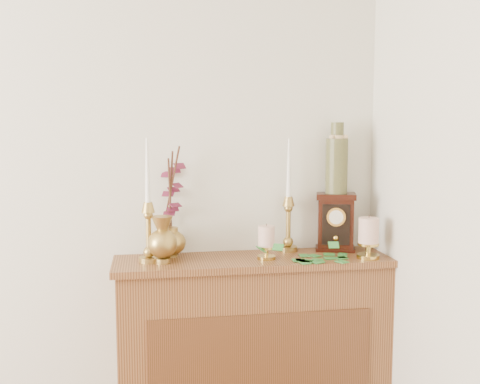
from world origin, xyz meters
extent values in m
cube|color=brown|center=(1.40, 2.10, 0.45)|extent=(1.20, 0.30, 0.90)
cube|color=brown|center=(1.40, 2.10, 0.92)|extent=(1.24, 0.34, 0.03)
cylinder|color=#A78943|center=(0.94, 2.09, 0.94)|extent=(0.09, 0.09, 0.02)
sphere|color=#A78943|center=(0.94, 2.09, 0.97)|extent=(0.05, 0.05, 0.05)
cylinder|color=#A78943|center=(0.94, 2.09, 1.05)|extent=(0.02, 0.02, 0.15)
sphere|color=#A78943|center=(0.94, 2.09, 1.13)|extent=(0.04, 0.04, 0.04)
cone|color=#A78943|center=(0.94, 2.09, 1.17)|extent=(0.06, 0.06, 0.04)
cone|color=white|center=(0.94, 2.09, 1.32)|extent=(0.02, 0.02, 0.28)
cylinder|color=#A78943|center=(1.58, 2.20, 0.94)|extent=(0.09, 0.09, 0.02)
sphere|color=#A78943|center=(1.58, 2.20, 0.97)|extent=(0.05, 0.05, 0.05)
cylinder|color=#A78943|center=(1.58, 2.20, 1.05)|extent=(0.02, 0.02, 0.15)
sphere|color=#A78943|center=(1.58, 2.20, 1.13)|extent=(0.04, 0.04, 0.04)
cone|color=#A78943|center=(1.58, 2.20, 1.16)|extent=(0.06, 0.06, 0.04)
cone|color=white|center=(1.58, 2.20, 1.32)|extent=(0.02, 0.02, 0.27)
cylinder|color=#A78943|center=(0.99, 2.06, 0.94)|extent=(0.06, 0.06, 0.02)
sphere|color=#A78943|center=(0.99, 2.06, 1.02)|extent=(0.13, 0.13, 0.13)
cone|color=#A78943|center=(0.99, 2.06, 1.10)|extent=(0.09, 0.09, 0.06)
cylinder|color=#A78943|center=(1.04, 2.18, 0.93)|extent=(0.06, 0.06, 0.01)
ellipsoid|color=#A78943|center=(1.04, 2.18, 0.99)|extent=(0.13, 0.13, 0.11)
cylinder|color=#A78943|center=(1.04, 2.18, 1.05)|extent=(0.07, 0.07, 0.02)
cylinder|color=#472819|center=(1.03, 2.19, 1.21)|extent=(0.02, 0.09, 0.32)
cylinder|color=#472819|center=(1.04, 2.19, 1.23)|extent=(0.03, 0.07, 0.35)
cylinder|color=#472819|center=(1.04, 2.19, 1.24)|extent=(0.08, 0.10, 0.37)
cylinder|color=gold|center=(1.45, 2.06, 0.94)|extent=(0.08, 0.08, 0.01)
cylinder|color=gold|center=(1.45, 2.06, 0.96)|extent=(0.02, 0.02, 0.04)
cylinder|color=gold|center=(1.45, 2.06, 0.98)|extent=(0.08, 0.08, 0.01)
cylinder|color=#FEE8C7|center=(1.45, 2.06, 1.03)|extent=(0.07, 0.07, 0.09)
cylinder|color=#472819|center=(1.45, 2.06, 1.08)|extent=(0.00, 0.00, 0.01)
cylinder|color=gold|center=(1.89, 2.00, 0.94)|extent=(0.10, 0.10, 0.02)
cylinder|color=gold|center=(1.89, 2.00, 0.97)|extent=(0.02, 0.02, 0.04)
cylinder|color=gold|center=(1.89, 2.00, 0.99)|extent=(0.09, 0.09, 0.01)
cylinder|color=#FEE8C7|center=(1.89, 2.00, 1.05)|extent=(0.09, 0.09, 0.11)
cylinder|color=#472819|center=(1.89, 2.00, 1.12)|extent=(0.00, 0.00, 0.01)
cube|color=#2C752C|center=(1.74, 1.96, 0.93)|extent=(0.06, 0.05, 0.00)
cube|color=#2C752C|center=(1.61, 1.96, 0.93)|extent=(0.06, 0.06, 0.00)
cube|color=#2C752C|center=(1.51, 2.02, 0.93)|extent=(0.06, 0.05, 0.00)
cube|color=#2C752C|center=(1.77, 2.07, 0.93)|extent=(0.05, 0.04, 0.00)
cube|color=#2C752C|center=(1.72, 2.02, 0.93)|extent=(0.06, 0.06, 0.00)
cube|color=#2C752C|center=(1.67, 1.97, 0.93)|extent=(0.06, 0.06, 0.00)
cube|color=#2C752C|center=(1.41, 2.10, 0.93)|extent=(0.06, 0.06, 0.00)
cube|color=#2C752C|center=(1.41, 1.95, 0.93)|extent=(0.06, 0.06, 0.00)
cube|color=#2C752C|center=(1.71, 2.03, 0.93)|extent=(0.06, 0.06, 0.00)
cube|color=#2C752C|center=(1.65, 2.06, 0.93)|extent=(0.05, 0.06, 0.00)
cube|color=#2C752C|center=(1.80, 2.00, 0.93)|extent=(0.05, 0.04, 0.00)
cube|color=#2C752C|center=(1.48, 2.02, 0.93)|extent=(0.06, 0.06, 0.00)
cube|color=#2C752C|center=(1.38, 1.99, 0.93)|extent=(0.06, 0.06, 0.00)
cube|color=#2C752C|center=(1.73, 2.07, 0.93)|extent=(0.06, 0.06, 0.00)
cube|color=#2C752C|center=(1.46, 2.09, 0.93)|extent=(0.06, 0.05, 0.00)
cube|color=#2C752C|center=(1.42, 2.03, 0.98)|extent=(0.05, 0.05, 0.03)
cube|color=#2C752C|center=(1.48, 1.97, 1.00)|extent=(0.05, 0.05, 0.03)
cube|color=#2C752C|center=(1.74, 2.02, 0.99)|extent=(0.05, 0.05, 0.03)
cube|color=black|center=(1.80, 2.19, 0.94)|extent=(0.21, 0.17, 0.02)
cube|color=black|center=(1.80, 2.19, 1.06)|extent=(0.19, 0.15, 0.23)
cube|color=black|center=(1.80, 2.19, 1.19)|extent=(0.21, 0.17, 0.03)
cube|color=black|center=(1.79, 2.13, 1.06)|extent=(0.12, 0.04, 0.19)
cylinder|color=gold|center=(1.79, 2.13, 1.10)|extent=(0.09, 0.03, 0.09)
cylinder|color=silver|center=(1.79, 2.13, 1.10)|extent=(0.06, 0.02, 0.06)
sphere|color=gold|center=(1.79, 2.14, 1.00)|extent=(0.03, 0.03, 0.03)
cylinder|color=#162D22|center=(1.80, 2.19, 1.33)|extent=(0.10, 0.10, 0.25)
cylinder|color=#162D22|center=(1.80, 2.19, 1.49)|extent=(0.06, 0.06, 0.08)
cylinder|color=tan|center=(1.80, 2.19, 1.46)|extent=(0.07, 0.07, 0.02)
camera|label=1|loc=(0.94, -0.30, 1.51)|focal=42.00mm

